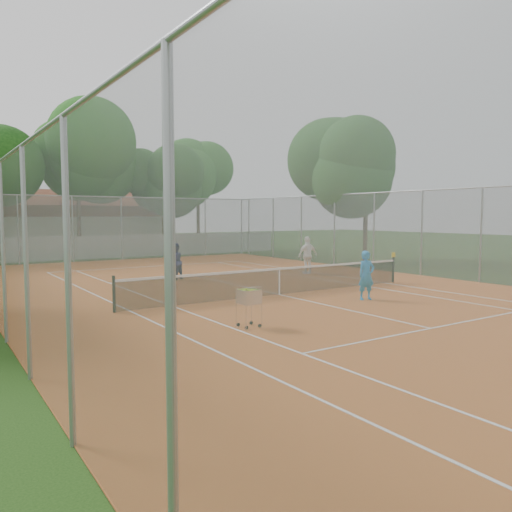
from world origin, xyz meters
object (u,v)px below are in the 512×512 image
clubhouse (49,223)px  player_far_left (175,262)px  ball_hopper (249,307)px  tennis_net (279,281)px  player_far_right (308,255)px  player_near (366,275)px

clubhouse → player_far_left: size_ratio=10.20×
clubhouse → ball_hopper: clubhouse is taller
tennis_net → player_far_right: player_far_right is taller
tennis_net → player_far_right: (4.91, 4.39, 0.41)m
player_far_left → player_far_right: (6.29, -1.42, 0.10)m
tennis_net → player_near: 3.06m
tennis_net → clubhouse: (-2.00, 29.00, 1.69)m
tennis_net → clubhouse: 29.12m
player_far_left → ball_hopper: player_far_left is taller
player_near → player_far_right: (3.11, 6.85, 0.09)m
tennis_net → clubhouse: clubhouse is taller
clubhouse → player_far_right: size_ratio=9.06×
player_far_left → clubhouse: bearing=-111.7°
tennis_net → player_far_left: (-1.39, 5.81, 0.31)m
tennis_net → ball_hopper: 5.30m
tennis_net → player_far_left: size_ratio=7.39×
player_near → player_far_left: player_near is taller
ball_hopper → clubhouse: bearing=85.7°
clubhouse → tennis_net: bearing=-86.1°
tennis_net → player_near: bearing=-53.9°
clubhouse → ball_hopper: bearing=-93.0°
tennis_net → player_far_left: 5.98m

